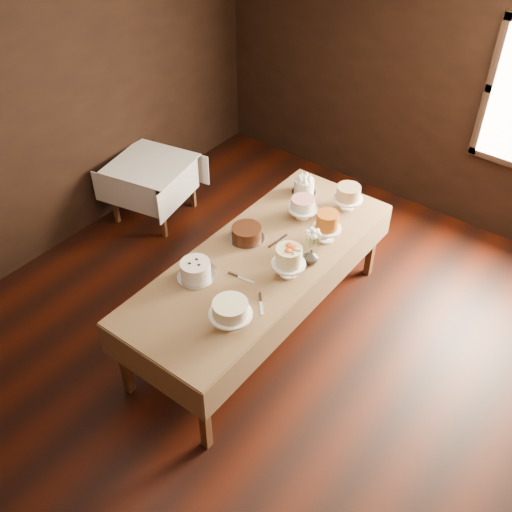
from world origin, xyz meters
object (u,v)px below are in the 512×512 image
object	(u,v)px
side_table	(151,169)
cake_flowers	(289,263)
cake_cream	(231,314)
cake_server_e	(211,264)
cake_server_b	(261,308)
cake_speckled	(348,198)
flower_vase	(311,257)
display_table	(261,263)
cake_meringue	(304,187)
cake_chocolate	(247,233)
cake_server_d	(306,254)
cake_caramel	(327,228)
cake_lattice	(303,209)
cake_server_a	(246,279)
cake_server_c	(282,238)
cake_swirl	(196,271)

from	to	relation	value
side_table	cake_flowers	world-z (taller)	cake_flowers
cake_cream	side_table	bearing A→B (deg)	148.87
cake_server_e	cake_server_b	bearing A→B (deg)	-2.83
cake_speckled	flower_vase	bearing A→B (deg)	-78.79
display_table	side_table	distance (m)	2.12
cake_meringue	cake_chocolate	xyz separation A→B (m)	(0.01, -0.89, -0.01)
side_table	cake_server_b	xyz separation A→B (m)	(2.38, -1.12, 0.24)
side_table	cake_server_d	size ratio (longest dim) A/B	4.02
cake_caramel	cake_server_d	distance (m)	0.29
cake_lattice	cake_server_a	bearing A→B (deg)	-83.00
cake_lattice	flower_vase	bearing A→B (deg)	-49.03
side_table	cake_cream	world-z (taller)	cake_cream
cake_server_b	cake_server_c	size ratio (longest dim) A/B	1.00
cake_chocolate	cake_swirl	xyz separation A→B (m)	(-0.01, -0.64, 0.02)
display_table	cake_speckled	distance (m)	1.09
flower_vase	cake_server_d	bearing A→B (deg)	142.46
cake_lattice	cake_chocolate	xyz separation A→B (m)	(-0.20, -0.56, -0.03)
cake_flowers	cake_server_c	distance (m)	0.48
display_table	cake_swirl	bearing A→B (deg)	-117.29
cake_chocolate	cake_swirl	size ratio (longest dim) A/B	1.13
cake_speckled	flower_vase	distance (m)	0.87
cake_caramel	cake_server_b	bearing A→B (deg)	-86.15
cake_chocolate	cake_meringue	bearing A→B (deg)	90.40
cake_chocolate	cake_lattice	bearing A→B (deg)	70.13
cake_server_d	display_table	bearing A→B (deg)	155.55
cake_caramel	cake_server_e	bearing A→B (deg)	-123.59
cake_server_b	side_table	bearing A→B (deg)	-156.83
cake_chocolate	cake_cream	bearing A→B (deg)	-57.99
cake_chocolate	cake_swirl	world-z (taller)	cake_swirl
cake_meringue	cake_swirl	world-z (taller)	cake_swirl
cake_server_d	cake_cream	bearing A→B (deg)	-158.89
cake_server_b	cake_server_e	xyz separation A→B (m)	(-0.64, 0.15, 0.00)
cake_server_a	flower_vase	distance (m)	0.58
display_table	cake_server_a	distance (m)	0.31
cake_speckled	cake_swirl	bearing A→B (deg)	-106.32
cake_caramel	cake_flowers	size ratio (longest dim) A/B	1.02
side_table	cake_caramel	xyz separation A→B (m)	(2.31, -0.11, 0.36)
cake_server_c	flower_vase	distance (m)	0.40
cake_caramel	cake_server_e	xyz separation A→B (m)	(-0.57, -0.86, -0.12)
cake_swirl	cake_cream	world-z (taller)	cake_cream
display_table	cake_lattice	size ratio (longest dim) A/B	10.00
cake_chocolate	cake_server_a	xyz separation A→B (m)	(0.32, -0.42, -0.06)
side_table	cake_server_c	bearing A→B (deg)	-9.52
display_table	cake_swirl	xyz separation A→B (m)	(-0.27, -0.52, 0.14)
display_table	cake_speckled	size ratio (longest dim) A/B	8.71
cake_speckled	cake_server_c	xyz separation A→B (m)	(-0.21, -0.75, -0.11)
cake_swirl	cake_server_b	world-z (taller)	cake_swirl
cake_flowers	cake_chocolate	bearing A→B (deg)	164.47
cake_meringue	flower_vase	size ratio (longest dim) A/B	1.78
cake_server_c	cake_server_b	bearing A→B (deg)	-149.30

